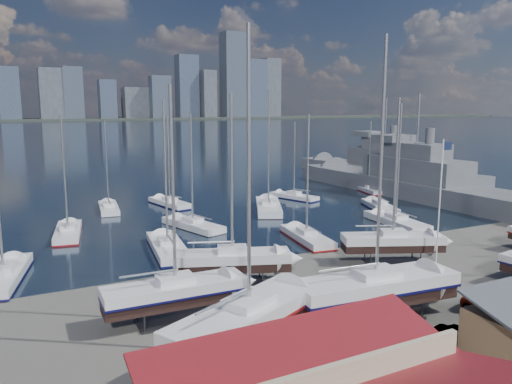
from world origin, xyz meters
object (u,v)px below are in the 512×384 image
sailboat_cradle_0 (176,292)px  flagpole (441,198)px  naval_ship_west (383,170)px  car_a (322,348)px  naval_ship_east (414,187)px

sailboat_cradle_0 → flagpole: sailboat_cradle_0 is taller
naval_ship_west → flagpole: (-38.19, -50.12, 5.22)m
car_a → flagpole: (17.50, 7.74, 6.15)m
naval_ship_west → car_a: bearing=128.4°
naval_ship_east → naval_ship_west: naval_ship_east is taller
car_a → sailboat_cradle_0: bearing=129.9°
sailboat_cradle_0 → flagpole: (23.29, -1.42, 4.81)m
naval_ship_east → flagpole: (-27.12, -30.06, 5.21)m
car_a → naval_ship_west: bearing=53.6°
naval_ship_east → naval_ship_west: 22.91m
sailboat_cradle_0 → car_a: bearing=-56.0°
car_a → flagpole: flagpole is taller
sailboat_cradle_0 → car_a: size_ratio=3.74×
sailboat_cradle_0 → flagpole: 23.82m
naval_ship_west → flagpole: size_ratio=3.80×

